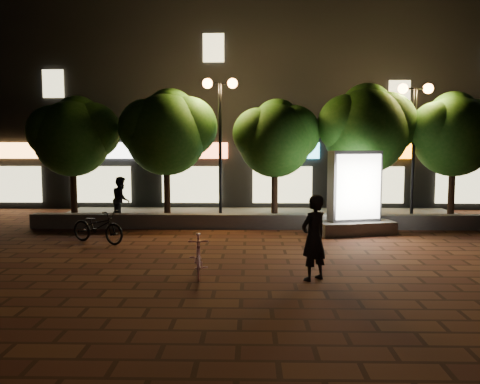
{
  "coord_description": "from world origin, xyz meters",
  "views": [
    {
      "loc": [
        -0.37,
        -13.41,
        3.01
      ],
      "look_at": [
        -0.7,
        1.5,
        1.52
      ],
      "focal_mm": 38.17,
      "sensor_mm": 36.0,
      "label": 1
    }
  ],
  "objects_px": {
    "pedestrian": "(121,199)",
    "scooter_parked": "(98,226)",
    "tree_right": "(367,126)",
    "ad_kiosk": "(354,200)",
    "tree_far_right": "(455,131)",
    "tree_far_left": "(74,133)",
    "tree_left": "(168,129)",
    "rider": "(314,238)",
    "tree_mid": "(276,136)",
    "street_lamp_right": "(415,116)",
    "street_lamp_left": "(220,113)",
    "scooter_pink": "(198,256)"
  },
  "relations": [
    {
      "from": "ad_kiosk",
      "to": "scooter_pink",
      "type": "height_order",
      "value": "ad_kiosk"
    },
    {
      "from": "tree_mid",
      "to": "tree_right",
      "type": "xyz_separation_m",
      "value": [
        3.31,
        0.0,
        0.35
      ]
    },
    {
      "from": "rider",
      "to": "street_lamp_left",
      "type": "bearing_deg",
      "value": -111.06
    },
    {
      "from": "tree_right",
      "to": "ad_kiosk",
      "type": "xyz_separation_m",
      "value": [
        -0.87,
        -2.32,
        -2.48
      ]
    },
    {
      "from": "ad_kiosk",
      "to": "pedestrian",
      "type": "xyz_separation_m",
      "value": [
        -8.08,
        1.78,
        -0.18
      ]
    },
    {
      "from": "tree_left",
      "to": "tree_far_right",
      "type": "distance_m",
      "value": 10.5
    },
    {
      "from": "tree_right",
      "to": "scooter_parked",
      "type": "distance_m",
      "value": 10.14
    },
    {
      "from": "tree_left",
      "to": "rider",
      "type": "xyz_separation_m",
      "value": [
        4.43,
        -7.98,
        -2.51
      ]
    },
    {
      "from": "tree_left",
      "to": "street_lamp_right",
      "type": "xyz_separation_m",
      "value": [
        8.95,
        -0.26,
        0.45
      ]
    },
    {
      "from": "rider",
      "to": "scooter_parked",
      "type": "height_order",
      "value": "rider"
    },
    {
      "from": "ad_kiosk",
      "to": "tree_right",
      "type": "bearing_deg",
      "value": 69.43
    },
    {
      "from": "rider",
      "to": "pedestrian",
      "type": "relative_size",
      "value": 1.13
    },
    {
      "from": "tree_far_right",
      "to": "tree_mid",
      "type": "bearing_deg",
      "value": -180.0
    },
    {
      "from": "street_lamp_left",
      "to": "pedestrian",
      "type": "bearing_deg",
      "value": -175.56
    },
    {
      "from": "tree_mid",
      "to": "ad_kiosk",
      "type": "distance_m",
      "value": 3.98
    },
    {
      "from": "scooter_parked",
      "to": "pedestrian",
      "type": "bearing_deg",
      "value": 29.41
    },
    {
      "from": "tree_left",
      "to": "scooter_pink",
      "type": "height_order",
      "value": "tree_left"
    },
    {
      "from": "tree_far_right",
      "to": "pedestrian",
      "type": "bearing_deg",
      "value": -177.45
    },
    {
      "from": "tree_mid",
      "to": "pedestrian",
      "type": "distance_m",
      "value": 6.13
    },
    {
      "from": "tree_left",
      "to": "ad_kiosk",
      "type": "height_order",
      "value": "tree_left"
    },
    {
      "from": "tree_far_right",
      "to": "street_lamp_right",
      "type": "relative_size",
      "value": 0.96
    },
    {
      "from": "tree_mid",
      "to": "rider",
      "type": "relative_size",
      "value": 2.41
    },
    {
      "from": "tree_far_left",
      "to": "tree_left",
      "type": "xyz_separation_m",
      "value": [
        3.5,
        0.0,
        0.15
      ]
    },
    {
      "from": "tree_right",
      "to": "tree_far_right",
      "type": "height_order",
      "value": "tree_right"
    },
    {
      "from": "scooter_pink",
      "to": "rider",
      "type": "bearing_deg",
      "value": -11.81
    },
    {
      "from": "tree_right",
      "to": "street_lamp_right",
      "type": "bearing_deg",
      "value": -9.1
    },
    {
      "from": "street_lamp_left",
      "to": "pedestrian",
      "type": "distance_m",
      "value": 4.77
    },
    {
      "from": "pedestrian",
      "to": "scooter_parked",
      "type": "bearing_deg",
      "value": 176.35
    },
    {
      "from": "tree_right",
      "to": "pedestrian",
      "type": "distance_m",
      "value": 9.36
    },
    {
      "from": "pedestrian",
      "to": "tree_left",
      "type": "bearing_deg",
      "value": -78.59
    },
    {
      "from": "tree_mid",
      "to": "tree_left",
      "type": "bearing_deg",
      "value": 180.0
    },
    {
      "from": "tree_left",
      "to": "ad_kiosk",
      "type": "bearing_deg",
      "value": -19.83
    },
    {
      "from": "ad_kiosk",
      "to": "tree_far_right",
      "type": "bearing_deg",
      "value": 29.69
    },
    {
      "from": "scooter_pink",
      "to": "tree_far_left",
      "type": "bearing_deg",
      "value": 118.9
    },
    {
      "from": "tree_mid",
      "to": "street_lamp_right",
      "type": "relative_size",
      "value": 0.9
    },
    {
      "from": "street_lamp_right",
      "to": "tree_mid",
      "type": "bearing_deg",
      "value": 176.96
    },
    {
      "from": "tree_left",
      "to": "pedestrian",
      "type": "relative_size",
      "value": 2.96
    },
    {
      "from": "tree_far_left",
      "to": "tree_right",
      "type": "height_order",
      "value": "tree_right"
    },
    {
      "from": "street_lamp_left",
      "to": "scooter_pink",
      "type": "bearing_deg",
      "value": -90.35
    },
    {
      "from": "rider",
      "to": "street_lamp_right",
      "type": "bearing_deg",
      "value": -159.23
    },
    {
      "from": "ad_kiosk",
      "to": "rider",
      "type": "distance_m",
      "value": 6.01
    },
    {
      "from": "tree_far_right",
      "to": "street_lamp_left",
      "type": "distance_m",
      "value": 8.58
    },
    {
      "from": "tree_far_left",
      "to": "scooter_pink",
      "type": "height_order",
      "value": "tree_far_left"
    },
    {
      "from": "tree_left",
      "to": "scooter_parked",
      "type": "bearing_deg",
      "value": -109.77
    },
    {
      "from": "ad_kiosk",
      "to": "scooter_parked",
      "type": "bearing_deg",
      "value": -167.5
    },
    {
      "from": "street_lamp_left",
      "to": "tree_mid",
      "type": "bearing_deg",
      "value": 7.31
    },
    {
      "from": "tree_right",
      "to": "scooter_parked",
      "type": "bearing_deg",
      "value": -155.09
    },
    {
      "from": "tree_right",
      "to": "tree_left",
      "type": "bearing_deg",
      "value": -180.0
    },
    {
      "from": "street_lamp_right",
      "to": "scooter_pink",
      "type": "xyz_separation_m",
      "value": [
        -7.05,
        -7.46,
        -3.43
      ]
    },
    {
      "from": "rider",
      "to": "tree_mid",
      "type": "bearing_deg",
      "value": -125.79
    }
  ]
}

